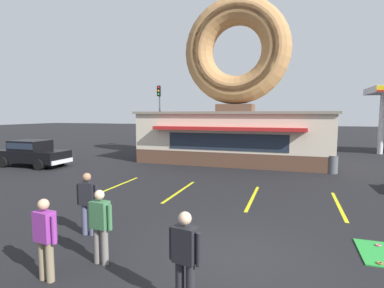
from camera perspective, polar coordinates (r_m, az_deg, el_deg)
The scene contains 15 objects.
ground_plane at distance 7.22m, azimuth 8.67°, elevation -20.72°, with size 160.00×160.00×0.00m, color black.
donut_shop_building at distance 20.67m, azimuth 8.27°, elevation 7.17°, with size 12.30×6.75×10.96m.
mini_donut_far_centre at distance 7.93m, azimuth 32.16°, elevation -18.65°, with size 0.13×0.13×0.04m, color brown.
mini_donut_far_right at distance 8.87m, azimuth 31.94°, elevation -16.03°, with size 0.13×0.13×0.04m, color #D8667F.
car_black at distance 20.79m, azimuth -28.21°, elevation -1.39°, with size 4.56×1.99×1.60m.
pedestrian_blue_sweater_man at distance 8.49m, azimuth -19.27°, elevation -10.16°, with size 0.59×0.29×1.67m.
pedestrian_hooded_kid at distance 6.60m, azimuth -26.20°, elevation -15.43°, with size 0.59×0.28×1.61m.
pedestrian_leather_jacket_man at distance 6.86m, azimuth -17.08°, elevation -14.25°, with size 0.60×0.26×1.62m.
pedestrian_clipboard_woman at distance 5.19m, azimuth -1.35°, elevation -20.52°, with size 0.59×0.30×1.65m.
trash_bin at distance 17.91m, azimuth 25.16°, elevation -3.50°, with size 0.57×0.57×0.97m.
traffic_light_pole at distance 27.37m, azimuth -6.20°, elevation 6.77°, with size 0.28×0.47×5.80m.
parking_stripe_far_left at distance 13.94m, azimuth -14.05°, elevation -7.72°, with size 0.12×3.60×0.01m, color yellow.
parking_stripe_left at distance 12.61m, azimuth -2.36°, elevation -8.99°, with size 0.12×3.60×0.01m, color yellow.
parking_stripe_mid_left at distance 11.90m, azimuth 11.46°, elevation -10.00°, with size 0.12×3.60×0.01m, color yellow.
parking_stripe_centre at distance 11.93m, azimuth 26.15°, elevation -10.45°, with size 0.12×3.60×0.01m, color yellow.
Camera 1 is at (1.08, -6.38, 3.21)m, focal length 28.00 mm.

